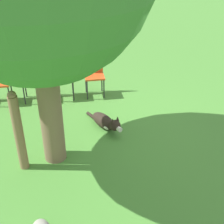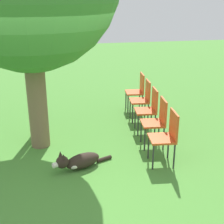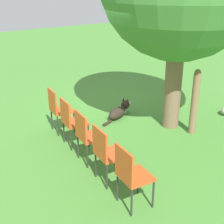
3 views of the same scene
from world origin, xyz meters
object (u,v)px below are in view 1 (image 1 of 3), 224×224
Objects in this scene: red_chair_1 at (63,74)px; red_chair_2 at (32,76)px; fence_post at (18,131)px; red_chair_0 at (94,71)px; dog at (106,122)px.

red_chair_2 is at bearing -89.43° from red_chair_1.
fence_post is 1.46× the size of red_chair_0.
dog is at bearing 43.70° from red_chair_2.
red_chair_2 is at bearing -7.68° from fence_post.
red_chair_2 is (0.07, 0.69, 0.00)m from red_chair_1.
red_chair_1 and red_chair_2 have the same top height.
red_chair_1 is 1.00× the size of red_chair_2.
red_chair_2 is (2.39, -0.32, -0.15)m from fence_post.
fence_post reaches higher than dog.
fence_post is 1.46× the size of red_chair_2.
red_chair_0 is at bearing 154.07° from dog.
red_chair_1 is (1.58, 0.56, 0.42)m from dog.
dog is at bearing 1.83° from red_chair_0.
red_chair_2 reaches higher than dog.
red_chair_2 is at bearing -89.43° from red_chair_0.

